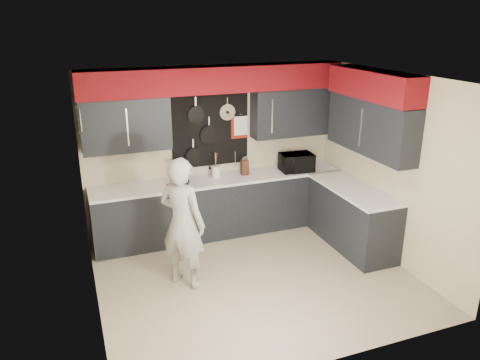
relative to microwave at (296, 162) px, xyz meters
name	(u,v)px	position (x,y,z in m)	size (l,w,h in m)	color
ground	(255,277)	(-1.26, -1.35, -1.06)	(4.00, 4.00, 0.00)	tan
back_wall_assembly	(216,106)	(-1.25, 0.25, 0.95)	(4.00, 0.36, 2.60)	beige
right_wall_assembly	(374,119)	(0.59, -1.09, 0.88)	(0.36, 3.50, 2.60)	beige
left_wall_assembly	(87,203)	(-3.25, -1.34, 0.27)	(0.05, 3.50, 2.60)	beige
base_cabinets	(257,209)	(-0.77, -0.22, -0.60)	(3.95, 2.20, 0.92)	black
microwave	(296,162)	(0.00, 0.00, 0.00)	(0.52, 0.35, 0.29)	black
knife_block	(245,167)	(-0.84, 0.13, -0.02)	(0.11, 0.11, 0.24)	#391912
utensil_crock	(216,171)	(-1.29, 0.17, -0.05)	(0.14, 0.14, 0.18)	white
coffee_maker	(181,172)	(-1.86, 0.07, 0.04)	(0.26, 0.29, 0.35)	black
person	(183,223)	(-2.17, -1.17, -0.21)	(0.62, 0.41, 1.70)	#9A9A98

